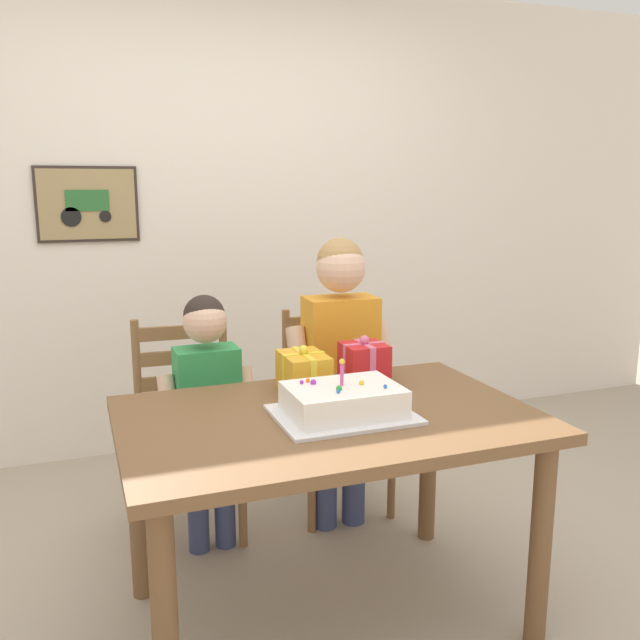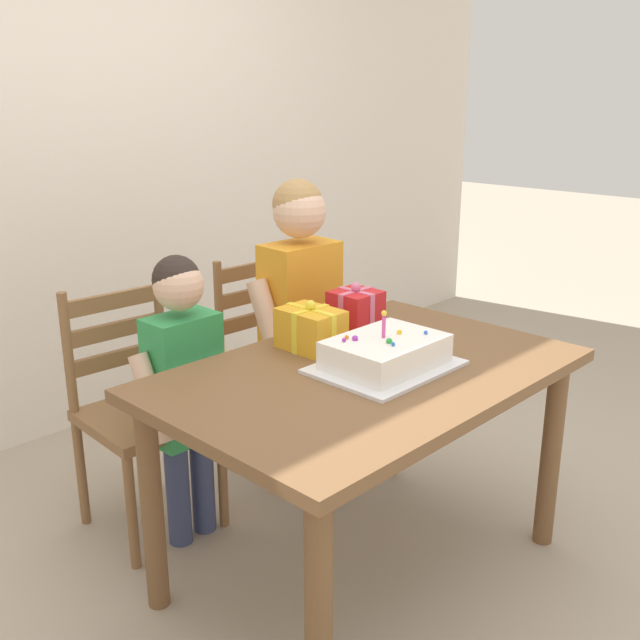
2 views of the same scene
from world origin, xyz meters
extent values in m
plane|color=tan|center=(0.00, 0.00, 0.00)|extent=(20.00, 20.00, 0.00)
cube|color=silver|center=(0.00, 1.82, 1.30)|extent=(6.40, 0.08, 2.60)
cube|color=brown|center=(0.00, 0.00, 0.73)|extent=(1.35, 0.88, 0.04)
cylinder|color=brown|center=(-0.59, -0.36, 0.36)|extent=(0.07, 0.07, 0.71)
cylinder|color=brown|center=(0.59, -0.36, 0.36)|extent=(0.07, 0.07, 0.71)
cylinder|color=brown|center=(-0.59, 0.36, 0.36)|extent=(0.07, 0.07, 0.71)
cylinder|color=brown|center=(0.59, 0.36, 0.36)|extent=(0.07, 0.07, 0.71)
cube|color=silver|center=(0.04, -0.04, 0.76)|extent=(0.44, 0.34, 0.01)
cube|color=white|center=(0.04, -0.04, 0.81)|extent=(0.36, 0.26, 0.09)
cylinder|color=#E04C9E|center=(0.03, -0.03, 0.89)|extent=(0.01, 0.01, 0.07)
sphere|color=yellow|center=(0.03, -0.03, 0.93)|extent=(0.02, 0.02, 0.02)
sphere|color=purple|center=(-0.08, 0.03, 0.86)|extent=(0.01, 0.01, 0.01)
sphere|color=blue|center=(0.15, -0.11, 0.86)|extent=(0.01, 0.01, 0.01)
sphere|color=orange|center=(-0.06, 0.04, 0.86)|extent=(0.01, 0.01, 0.01)
sphere|color=yellow|center=(0.10, -0.05, 0.86)|extent=(0.02, 0.02, 0.02)
sphere|color=purple|center=(-0.05, 0.01, 0.86)|extent=(0.02, 0.02, 0.02)
sphere|color=blue|center=(-0.01, -0.11, 0.86)|extent=(0.01, 0.01, 0.01)
sphere|color=green|center=(0.01, -0.08, 0.86)|extent=(0.02, 0.02, 0.02)
cube|color=red|center=(0.25, 0.27, 0.83)|extent=(0.16, 0.16, 0.15)
cube|color=#DB668E|center=(0.25, 0.27, 0.83)|extent=(0.16, 0.02, 0.16)
cube|color=#DB668E|center=(0.25, 0.27, 0.83)|extent=(0.02, 0.16, 0.16)
sphere|color=#DB668E|center=(0.25, 0.27, 0.92)|extent=(0.04, 0.04, 0.04)
cube|color=gold|center=(0.01, 0.26, 0.82)|extent=(0.15, 0.21, 0.14)
cube|color=yellow|center=(0.01, 0.26, 0.82)|extent=(0.16, 0.02, 0.14)
cube|color=yellow|center=(0.01, 0.26, 0.82)|extent=(0.02, 0.22, 0.14)
sphere|color=yellow|center=(0.01, 0.26, 0.91)|extent=(0.04, 0.04, 0.04)
cube|color=brown|center=(-0.34, 0.76, 0.45)|extent=(0.44, 0.44, 0.04)
cylinder|color=brown|center=(-0.16, 0.56, 0.21)|extent=(0.04, 0.04, 0.43)
cylinder|color=brown|center=(-0.54, 0.58, 0.21)|extent=(0.04, 0.04, 0.43)
cylinder|color=brown|center=(-0.14, 0.94, 0.21)|extent=(0.04, 0.04, 0.43)
cylinder|color=brown|center=(-0.52, 0.96, 0.21)|extent=(0.04, 0.04, 0.43)
cylinder|color=brown|center=(-0.14, 0.94, 0.70)|extent=(0.04, 0.04, 0.45)
cylinder|color=brown|center=(-0.52, 0.96, 0.70)|extent=(0.04, 0.04, 0.45)
cube|color=brown|center=(-0.33, 0.95, 0.63)|extent=(0.36, 0.04, 0.06)
cube|color=brown|center=(-0.33, 0.95, 0.74)|extent=(0.36, 0.04, 0.06)
cube|color=brown|center=(-0.33, 0.95, 0.85)|extent=(0.36, 0.04, 0.06)
cube|color=brown|center=(0.34, 0.76, 0.45)|extent=(0.43, 0.43, 0.04)
cylinder|color=brown|center=(0.53, 0.57, 0.21)|extent=(0.04, 0.04, 0.43)
cylinder|color=brown|center=(0.15, 0.58, 0.21)|extent=(0.04, 0.04, 0.43)
cylinder|color=brown|center=(0.54, 0.95, 0.21)|extent=(0.04, 0.04, 0.43)
cylinder|color=brown|center=(0.16, 0.96, 0.21)|extent=(0.04, 0.04, 0.43)
cylinder|color=brown|center=(0.54, 0.95, 0.70)|extent=(0.04, 0.04, 0.45)
cylinder|color=brown|center=(0.16, 0.96, 0.70)|extent=(0.04, 0.04, 0.45)
cube|color=brown|center=(0.35, 0.95, 0.63)|extent=(0.36, 0.03, 0.06)
cube|color=brown|center=(0.35, 0.95, 0.74)|extent=(0.36, 0.03, 0.06)
cube|color=brown|center=(0.35, 0.95, 0.85)|extent=(0.36, 0.03, 0.06)
cylinder|color=#38426B|center=(0.35, 0.59, 0.24)|extent=(0.10, 0.10, 0.48)
cylinder|color=#38426B|center=(0.22, 0.60, 0.24)|extent=(0.10, 0.10, 0.48)
cube|color=orange|center=(0.29, 0.60, 0.75)|extent=(0.30, 0.19, 0.55)
cylinder|color=#E0B293|center=(0.47, 0.55, 0.74)|extent=(0.09, 0.23, 0.37)
cylinder|color=#E0B293|center=(0.10, 0.57, 0.74)|extent=(0.09, 0.23, 0.37)
sphere|color=#E0B293|center=(0.29, 0.60, 1.15)|extent=(0.21, 0.21, 0.21)
sphere|color=#A87F4C|center=(0.29, 0.61, 1.18)|extent=(0.20, 0.20, 0.20)
cylinder|color=#38426B|center=(-0.23, 0.60, 0.20)|extent=(0.09, 0.09, 0.40)
cylinder|color=#38426B|center=(-0.34, 0.60, 0.20)|extent=(0.09, 0.09, 0.40)
cube|color=#2D934C|center=(-0.29, 0.60, 0.63)|extent=(0.25, 0.16, 0.46)
cylinder|color=#E0B293|center=(-0.13, 0.57, 0.62)|extent=(0.07, 0.19, 0.31)
cylinder|color=#E0B293|center=(-0.44, 0.56, 0.62)|extent=(0.07, 0.19, 0.31)
sphere|color=#E0B293|center=(-0.29, 0.60, 0.97)|extent=(0.17, 0.17, 0.17)
sphere|color=#2D231E|center=(-0.29, 0.61, 0.99)|extent=(0.16, 0.16, 0.16)
camera|label=1|loc=(-0.75, -1.95, 1.49)|focal=37.45mm
camera|label=2|loc=(-1.65, -1.39, 1.59)|focal=40.85mm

